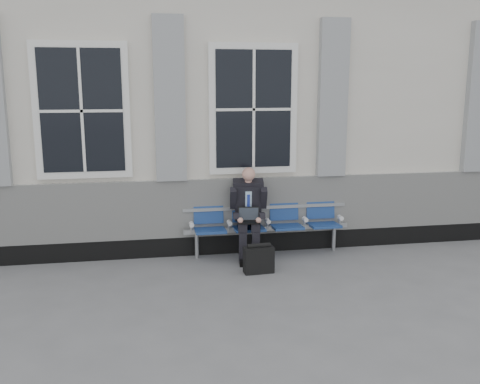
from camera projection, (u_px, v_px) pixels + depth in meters
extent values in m
plane|color=slate|center=(248.00, 287.00, 7.06)|extent=(70.00, 70.00, 0.00)
cube|color=silver|center=(213.00, 112.00, 10.01)|extent=(14.00, 4.00, 4.20)
cube|color=black|center=(231.00, 243.00, 8.45)|extent=(14.00, 0.10, 0.30)
cube|color=silver|center=(231.00, 207.00, 8.32)|extent=(14.00, 0.08, 0.90)
cube|color=#949799|center=(170.00, 100.00, 7.81)|extent=(0.45, 0.14, 2.40)
cube|color=#949799|center=(333.00, 99.00, 8.23)|extent=(0.45, 0.14, 2.40)
cube|color=#949799|center=(480.00, 98.00, 8.66)|extent=(0.45, 0.14, 2.40)
cube|color=white|center=(82.00, 111.00, 7.65)|extent=(1.35, 0.10, 1.95)
cube|color=black|center=(82.00, 111.00, 7.60)|extent=(1.15, 0.02, 1.75)
cube|color=white|center=(253.00, 109.00, 8.07)|extent=(1.35, 0.10, 1.95)
cube|color=black|center=(254.00, 109.00, 8.02)|extent=(1.15, 0.02, 1.75)
cube|color=#9EA0A3|center=(267.00, 228.00, 8.32)|extent=(2.60, 0.07, 0.07)
cube|color=#9EA0A3|center=(265.00, 207.00, 8.38)|extent=(2.60, 0.05, 0.05)
cylinder|color=#9EA0A3|center=(197.00, 246.00, 8.18)|extent=(0.06, 0.06, 0.39)
cylinder|color=#9EA0A3|center=(334.00, 239.00, 8.55)|extent=(0.06, 0.06, 0.39)
cube|color=navy|center=(210.00, 230.00, 8.09)|extent=(0.46, 0.42, 0.07)
cube|color=navy|center=(208.00, 211.00, 8.24)|extent=(0.46, 0.10, 0.40)
cube|color=navy|center=(249.00, 229.00, 8.19)|extent=(0.46, 0.42, 0.07)
cube|color=navy|center=(247.00, 209.00, 8.34)|extent=(0.46, 0.10, 0.40)
cube|color=navy|center=(287.00, 227.00, 8.29)|extent=(0.46, 0.42, 0.07)
cube|color=navy|center=(284.00, 207.00, 8.44)|extent=(0.46, 0.10, 0.40)
cube|color=navy|center=(324.00, 225.00, 8.39)|extent=(0.46, 0.42, 0.07)
cube|color=navy|center=(320.00, 206.00, 8.54)|extent=(0.46, 0.10, 0.40)
cylinder|color=white|center=(191.00, 224.00, 8.05)|extent=(0.07, 0.12, 0.07)
cylinder|color=white|center=(229.00, 223.00, 8.15)|extent=(0.07, 0.12, 0.07)
cylinder|color=white|center=(268.00, 221.00, 8.25)|extent=(0.07, 0.12, 0.07)
cylinder|color=white|center=(305.00, 219.00, 8.35)|extent=(0.07, 0.12, 0.07)
cylinder|color=white|center=(340.00, 218.00, 8.45)|extent=(0.07, 0.12, 0.07)
cube|color=black|center=(243.00, 262.00, 7.91)|extent=(0.14, 0.26, 0.09)
cube|color=black|center=(256.00, 262.00, 7.92)|extent=(0.14, 0.26, 0.09)
cube|color=black|center=(243.00, 248.00, 7.93)|extent=(0.13, 0.14, 0.47)
cube|color=black|center=(256.00, 247.00, 7.93)|extent=(0.13, 0.14, 0.47)
cube|color=black|center=(242.00, 225.00, 8.08)|extent=(0.19, 0.45, 0.13)
cube|color=black|center=(255.00, 225.00, 8.08)|extent=(0.19, 0.45, 0.13)
cube|color=black|center=(248.00, 202.00, 8.20)|extent=(0.44, 0.38, 0.61)
cube|color=#C2E5FF|center=(248.00, 202.00, 8.09)|extent=(0.11, 0.10, 0.34)
cube|color=#273DB6|center=(248.00, 203.00, 8.08)|extent=(0.05, 0.08, 0.28)
cube|color=black|center=(248.00, 184.00, 8.12)|extent=(0.49, 0.29, 0.14)
cylinder|color=#DA9C88|center=(248.00, 180.00, 8.06)|extent=(0.11, 0.11, 0.10)
sphere|color=#DA9C88|center=(249.00, 174.00, 7.98)|extent=(0.20, 0.20, 0.20)
cube|color=black|center=(233.00, 198.00, 8.09)|extent=(0.13, 0.28, 0.36)
cube|color=black|center=(264.00, 198.00, 8.10)|extent=(0.13, 0.28, 0.36)
cube|color=black|center=(236.00, 216.00, 7.96)|extent=(0.13, 0.31, 0.14)
cube|color=black|center=(262.00, 215.00, 7.98)|extent=(0.13, 0.31, 0.14)
sphere|color=#DA9C88|center=(240.00, 220.00, 7.84)|extent=(0.09, 0.09, 0.09)
sphere|color=#DA9C88|center=(259.00, 220.00, 7.85)|extent=(0.09, 0.09, 0.09)
cube|color=black|center=(249.00, 222.00, 7.93)|extent=(0.34, 0.26, 0.02)
cube|color=black|center=(249.00, 214.00, 8.02)|extent=(0.33, 0.13, 0.20)
cube|color=black|center=(249.00, 214.00, 8.01)|extent=(0.29, 0.11, 0.17)
cube|color=black|center=(259.00, 260.00, 7.55)|extent=(0.43, 0.21, 0.38)
cylinder|color=black|center=(259.00, 246.00, 7.51)|extent=(0.34, 0.09, 0.07)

